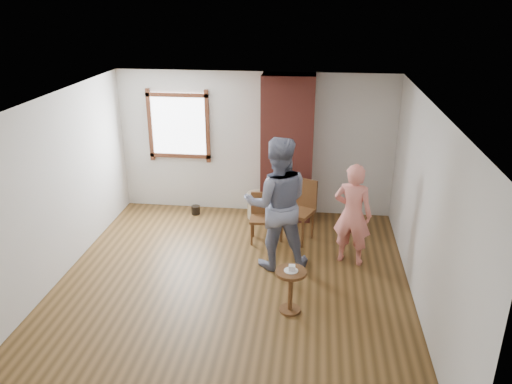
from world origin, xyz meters
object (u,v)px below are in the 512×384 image
(person_pink, at_px, (353,214))
(side_table, at_px, (291,284))
(dining_chair_right, at_px, (300,207))
(man, at_px, (277,204))
(dining_chair_left, at_px, (262,215))
(stoneware_crock, at_px, (258,205))

(person_pink, bearing_deg, side_table, 76.44)
(dining_chair_right, distance_m, person_pink, 1.09)
(side_table, xyz_separation_m, person_pink, (0.83, 1.40, 0.39))
(dining_chair_right, bearing_deg, man, -84.89)
(dining_chair_left, distance_m, side_table, 2.05)
(stoneware_crock, distance_m, dining_chair_left, 0.91)
(dining_chair_left, bearing_deg, dining_chair_right, 9.76)
(side_table, bearing_deg, dining_chair_left, 106.65)
(dining_chair_left, relative_size, side_table, 1.35)
(dining_chair_right, xyz_separation_m, side_table, (-0.03, -2.10, -0.17))
(stoneware_crock, distance_m, dining_chair_right, 1.13)
(dining_chair_left, distance_m, dining_chair_right, 0.64)
(side_table, distance_m, man, 1.35)
(dining_chair_right, height_order, side_table, dining_chair_right)
(stoneware_crock, height_order, dining_chair_left, dining_chair_left)
(person_pink, bearing_deg, dining_chair_left, -4.54)
(stoneware_crock, bearing_deg, dining_chair_right, -42.89)
(dining_chair_left, height_order, side_table, dining_chair_left)
(dining_chair_left, bearing_deg, stoneware_crock, 98.88)
(stoneware_crock, xyz_separation_m, person_pink, (1.60, -1.43, 0.55))
(dining_chair_right, height_order, person_pink, person_pink)
(stoneware_crock, height_order, man, man)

